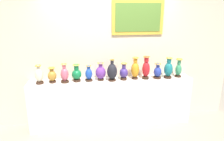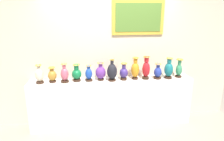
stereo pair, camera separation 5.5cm
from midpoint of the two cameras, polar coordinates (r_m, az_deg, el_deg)
The scene contains 16 objects.
ground_plane at distance 4.21m, azimuth -0.38°, elevation -14.71°, with size 10.98×10.98×0.00m, color gray.
display_shelf at distance 3.99m, azimuth -0.40°, elevation -8.94°, with size 3.09×0.38×0.94m, color silver.
back_wall at distance 3.93m, azimuth -0.80°, elevation 4.97°, with size 4.98×0.14×2.78m.
vase_ivory at distance 3.79m, azimuth -20.33°, elevation -1.32°, with size 0.14×0.14×0.34m.
vase_ochre at distance 3.78m, azimuth -16.99°, elevation -1.38°, with size 0.15×0.15×0.29m.
vase_rose at distance 3.72m, azimuth -13.69°, elevation -1.13°, with size 0.14×0.14×0.35m.
vase_emerald at distance 3.73m, azimuth -10.40°, elevation -1.01°, with size 0.18×0.18×0.32m.
vase_sapphire at distance 3.72m, azimuth -7.00°, elevation -1.06°, with size 0.13×0.13×0.30m.
vase_violet at distance 3.73m, azimuth -3.65°, elevation -0.55°, with size 0.19×0.19×0.34m.
vase_onyx at distance 3.70m, azimuth -0.40°, elevation -0.34°, with size 0.18×0.18×0.41m.
vase_indigo at distance 3.76m, azimuth 2.94°, elevation -0.55°, with size 0.16×0.16×0.33m.
vase_amber at distance 3.81m, azimuth 6.16°, elevation 0.36°, with size 0.15×0.15×0.43m.
vase_crimson at distance 3.84m, azimuth 9.20°, elevation 0.49°, with size 0.14×0.14×0.44m.
vase_cobalt at distance 3.93m, azimuth 12.38°, elevation -0.42°, with size 0.14×0.14×0.30m.
vase_teal at distance 3.99m, azimuth 15.30°, elevation 0.40°, with size 0.16×0.16×0.41m.
vase_jade at distance 4.12m, azimuth 17.96°, elevation 0.45°, with size 0.13×0.13×0.37m.
Camera 1 is at (-0.52, -3.56, 2.19)m, focal length 32.29 mm.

